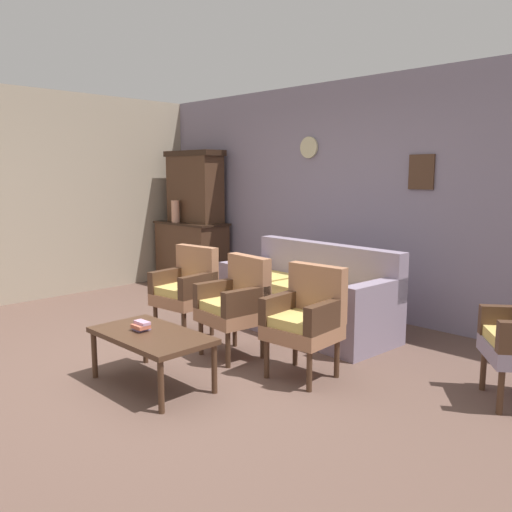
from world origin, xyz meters
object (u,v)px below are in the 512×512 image
(side_cabinet, at_px, (192,253))
(armchair_row_middle, at_px, (187,287))
(vase_on_cabinet, at_px, (175,211))
(floral_couch, at_px, (308,300))
(armchair_near_cabinet, at_px, (236,302))
(armchair_near_couch_end, at_px, (306,316))
(coffee_table, at_px, (151,338))
(book_stack_on_table, at_px, (141,326))

(side_cabinet, distance_m, armchair_row_middle, 2.50)
(vase_on_cabinet, distance_m, floral_couch, 2.97)
(armchair_near_cabinet, bearing_deg, floral_couch, 91.39)
(armchair_row_middle, bearing_deg, floral_couch, 51.34)
(side_cabinet, distance_m, armchair_near_couch_end, 3.85)
(floral_couch, bearing_deg, armchair_row_middle, -128.66)
(floral_couch, relative_size, armchair_near_cabinet, 2.16)
(armchair_near_couch_end, bearing_deg, armchair_near_cabinet, -175.54)
(side_cabinet, bearing_deg, coffee_table, -42.95)
(armchair_near_couch_end, distance_m, coffee_table, 1.23)
(armchair_row_middle, height_order, book_stack_on_table, armchair_row_middle)
(vase_on_cabinet, height_order, floral_couch, vase_on_cabinet)
(coffee_table, xyz_separation_m, book_stack_on_table, (-0.11, -0.02, 0.08))
(floral_couch, height_order, armchair_near_cabinet, same)
(armchair_near_cabinet, bearing_deg, side_cabinet, 148.76)
(side_cabinet, distance_m, armchair_near_cabinet, 3.21)
(vase_on_cabinet, bearing_deg, floral_couch, -8.40)
(floral_couch, xyz_separation_m, book_stack_on_table, (-0.04, -2.00, 0.13))
(coffee_table, bearing_deg, armchair_row_middle, 130.38)
(side_cabinet, xyz_separation_m, armchair_row_middle, (1.93, -1.58, 0.03))
(armchair_row_middle, bearing_deg, coffee_table, -49.62)
(floral_couch, height_order, book_stack_on_table, floral_couch)
(armchair_row_middle, relative_size, armchair_near_cabinet, 1.00)
(side_cabinet, relative_size, armchair_near_cabinet, 1.28)
(side_cabinet, relative_size, coffee_table, 1.16)
(armchair_near_cabinet, distance_m, armchair_near_couch_end, 0.77)
(armchair_near_couch_end, bearing_deg, vase_on_cabinet, 158.63)
(floral_couch, bearing_deg, vase_on_cabinet, 171.60)
(vase_on_cabinet, distance_m, book_stack_on_table, 3.76)
(armchair_near_couch_end, xyz_separation_m, book_stack_on_table, (-0.83, -1.00, -0.04))
(side_cabinet, relative_size, vase_on_cabinet, 3.61)
(vase_on_cabinet, relative_size, floral_couch, 0.16)
(armchair_near_cabinet, xyz_separation_m, armchair_near_couch_end, (0.76, 0.06, 0.00))
(armchair_near_cabinet, height_order, book_stack_on_table, armchair_near_cabinet)
(armchair_near_couch_end, relative_size, coffee_table, 0.90)
(armchair_row_middle, xyz_separation_m, book_stack_on_table, (0.74, -1.02, -0.04))
(side_cabinet, xyz_separation_m, armchair_near_cabinet, (2.74, -1.66, 0.03))
(side_cabinet, height_order, armchair_near_cabinet, side_cabinet)
(floral_couch, xyz_separation_m, armchair_near_couch_end, (0.79, -1.00, 0.17))
(armchair_near_couch_end, bearing_deg, side_cabinet, 155.43)
(vase_on_cabinet, distance_m, armchair_near_couch_end, 3.95)
(side_cabinet, height_order, vase_on_cabinet, vase_on_cabinet)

